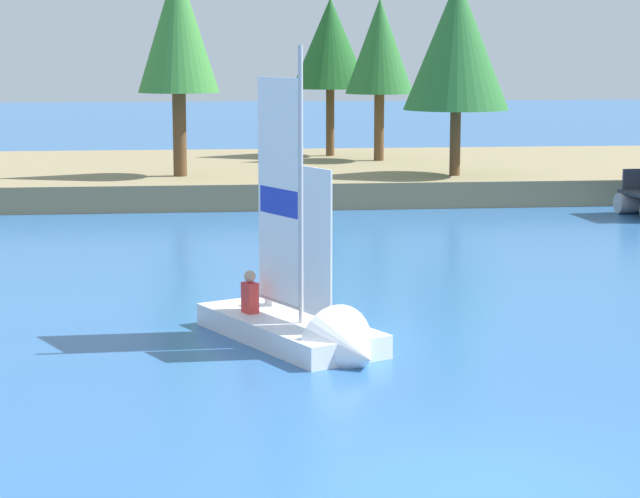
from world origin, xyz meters
TOP-DOWN VIEW (x-y plane):
  - ground_plane at (0.00, 0.00)m, footprint 200.00×200.00m
  - shore_bank at (0.00, 30.00)m, footprint 80.00×12.98m
  - shoreline_tree_left at (-3.35, 26.26)m, footprint 2.55×2.55m
  - shoreline_tree_midleft at (2.27, 33.08)m, footprint 2.89×2.89m
  - shoreline_tree_centre at (3.80, 30.93)m, footprint 2.46×2.46m
  - shoreline_tree_midright at (5.39, 25.48)m, footprint 3.34×3.34m
  - sailboat at (-1.16, 6.46)m, footprint 3.19×4.50m

SIDE VIEW (x-z plane):
  - ground_plane at x=0.00m, z-range 0.00..0.00m
  - sailboat at x=-1.16m, z-range -2.36..3.01m
  - shore_bank at x=0.00m, z-range 0.00..0.81m
  - shoreline_tree_centre at x=3.80m, z-range 1.97..7.78m
  - shoreline_tree_midright at x=5.39m, z-range 1.84..8.10m
  - shoreline_tree_midleft at x=2.27m, z-range 2.05..7.94m
  - shoreline_tree_left at x=-3.35m, z-range 2.07..8.78m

